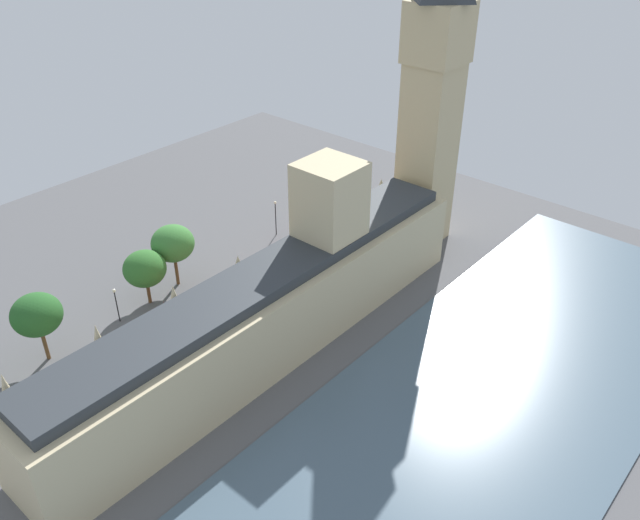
{
  "coord_description": "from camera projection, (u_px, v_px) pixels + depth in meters",
  "views": [
    {
      "loc": [
        -55.99,
        50.87,
        61.51
      ],
      "look_at": [
        1.0,
        -14.85,
        7.26
      ],
      "focal_mm": 36.54,
      "sensor_mm": 36.0,
      "label": 1
    }
  ],
  "objects": [
    {
      "name": "street_lamp_slot_11",
      "position": [
        275.0,
        212.0,
        121.53
      ],
      "size": [
        0.56,
        0.56,
        7.05
      ],
      "color": "black",
      "rests_on": "ground"
    },
    {
      "name": "street_lamp_slot_12",
      "position": [
        116.0,
        299.0,
        98.79
      ],
      "size": [
        0.56,
        0.56,
        6.0
      ],
      "color": "black",
      "rests_on": "ground"
    },
    {
      "name": "car_blue_under_trees",
      "position": [
        262.0,
        284.0,
        108.1
      ],
      "size": [
        2.16,
        4.91,
        1.74
      ],
      "rotation": [
        0.0,
        0.0,
        3.22
      ],
      "color": "navy",
      "rests_on": "ground"
    },
    {
      "name": "plane_tree_slot_10",
      "position": [
        145.0,
        269.0,
        101.91
      ],
      "size": [
        6.78,
        6.78,
        9.33
      ],
      "color": "brown",
      "rests_on": "ground"
    },
    {
      "name": "parliament_building",
      "position": [
        276.0,
        303.0,
        92.39
      ],
      "size": [
        11.71,
        75.1,
        24.99
      ],
      "color": "#CCBA8E",
      "rests_on": "ground"
    },
    {
      "name": "plane_tree_near_tower",
      "position": [
        173.0,
        243.0,
        105.68
      ],
      "size": [
        7.05,
        7.05,
        10.9
      ],
      "color": "brown",
      "rests_on": "ground"
    },
    {
      "name": "double_decker_bus_by_river_gate",
      "position": [
        204.0,
        306.0,
        99.94
      ],
      "size": [
        3.15,
        10.63,
        4.75
      ],
      "rotation": [
        0.0,
        0.0,
        0.06
      ],
      "color": "red",
      "rests_on": "ground"
    },
    {
      "name": "pedestrian_midblock",
      "position": [
        223.0,
        331.0,
        97.72
      ],
      "size": [
        0.58,
        0.64,
        1.52
      ],
      "rotation": [
        0.0,
        0.0,
        5.78
      ],
      "color": "maroon",
      "rests_on": "ground"
    },
    {
      "name": "clock_tower",
      "position": [
        434.0,
        78.0,
        107.51
      ],
      "size": [
        9.04,
        9.04,
        58.19
      ],
      "color": "tan",
      "rests_on": "ground"
    },
    {
      "name": "car_dark_green_far_end",
      "position": [
        108.0,
        368.0,
        90.43
      ],
      "size": [
        1.86,
        4.57,
        1.74
      ],
      "rotation": [
        0.0,
        0.0,
        3.16
      ],
      "color": "#19472D",
      "rests_on": "ground"
    },
    {
      "name": "pedestrian_corner",
      "position": [
        267.0,
        305.0,
        103.32
      ],
      "size": [
        0.53,
        0.63,
        1.66
      ],
      "rotation": [
        0.0,
        0.0,
        2.99
      ],
      "color": "black",
      "rests_on": "ground"
    },
    {
      "name": "ground_plane",
      "position": [
        259.0,
        344.0,
        96.29
      ],
      "size": [
        145.1,
        145.1,
        0.0
      ],
      "primitive_type": "plane",
      "color": "#565659"
    },
    {
      "name": "plane_tree_opposite_hall",
      "position": [
        37.0,
        315.0,
        89.44
      ],
      "size": [
        6.98,
        6.98,
        10.77
      ],
      "color": "brown",
      "rests_on": "ground"
    },
    {
      "name": "car_black_trailing",
      "position": [
        51.0,
        410.0,
        83.55
      ],
      "size": [
        2.31,
        4.91,
        1.74
      ],
      "rotation": [
        0.0,
        0.0,
        0.12
      ],
      "color": "black",
      "rests_on": "ground"
    },
    {
      "name": "double_decker_bus_leading",
      "position": [
        320.0,
        238.0,
        117.57
      ],
      "size": [
        3.44,
        10.68,
        4.75
      ],
      "rotation": [
        0.0,
        0.0,
        3.23
      ],
      "color": "red",
      "rests_on": "ground"
    },
    {
      "name": "river_thames",
      "position": [
        442.0,
        452.0,
        78.75
      ],
      "size": [
        36.46,
        130.59,
        0.25
      ],
      "primitive_type": "cube",
      "color": "#475B6B",
      "rests_on": "ground"
    }
  ]
}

